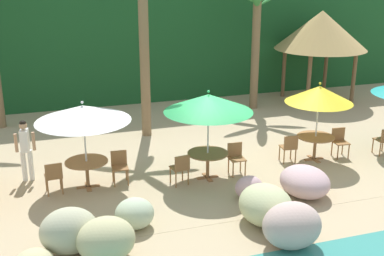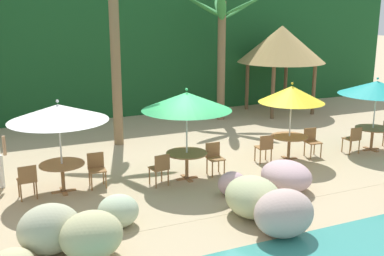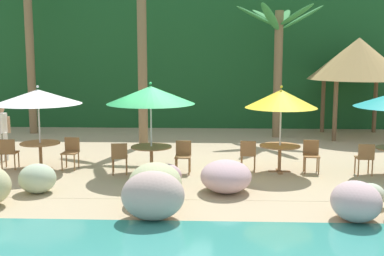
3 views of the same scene
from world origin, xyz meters
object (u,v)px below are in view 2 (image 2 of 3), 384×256
Objects in this scene: chair_white_seaward at (97,167)px; chair_green_inland at (160,167)px; umbrella_white at (58,113)px; chair_yellow_seaward at (312,140)px; umbrella_green at (187,101)px; dining_table_white at (62,168)px; chair_teal_inland at (353,138)px; palm_tree_second at (115,20)px; palm_tree_third at (222,36)px; chair_white_inland at (27,179)px; dining_table_green at (187,157)px; dining_table_teal at (373,132)px; chair_yellow_inland at (265,147)px; dining_table_yellow at (289,140)px; chair_green_seaward at (214,156)px; palapa_hut at (282,44)px; umbrella_teal at (377,88)px; umbrella_yellow at (292,94)px.

chair_white_seaward is 1.00× the size of chair_green_inland.
umbrella_white is 2.75× the size of chair_green_inland.
umbrella_green is at bearing -176.00° from chair_yellow_seaward.
dining_table_white is 1.26× the size of chair_white_seaward.
chair_teal_inland is (8.84, -0.45, -0.10)m from dining_table_white.
palm_tree_second reaches higher than palm_tree_third.
chair_white_inland reaches higher than dining_table_green.
chair_green_inland reaches higher than dining_table_green.
palm_tree_second reaches higher than chair_teal_inland.
umbrella_green is 2.84× the size of chair_yellow_seaward.
palm_tree_second reaches higher than dining_table_teal.
dining_table_green is 1.26× the size of chair_yellow_inland.
palm_tree_third is (0.61, 5.65, 2.77)m from dining_table_yellow.
palapa_hut is at bearing 44.24° from chair_green_seaward.
chair_green_seaward reaches higher than dining_table_white.
dining_table_white is 1.00× the size of dining_table_yellow.
umbrella_teal reaches higher than chair_teal_inland.
umbrella_green is 5.89m from chair_teal_inland.
chair_white_seaward is at bearing 169.08° from umbrella_green.
umbrella_green is 2.24× the size of dining_table_teal.
chair_green_inland is at bearing -178.08° from dining_table_teal.
chair_yellow_inland is at bearing 6.84° from chair_green_seaward.
umbrella_white is at bearing 177.10° from chair_teal_inland.
umbrella_green is at bearing -175.49° from chair_green_seaward.
dining_table_green is at bearing -79.60° from palm_tree_second.
palm_tree_third is at bearing 40.61° from chair_white_seaward.
chair_green_seaward reaches higher than dining_table_yellow.
umbrella_teal is at bearing -3.61° from chair_yellow_inland.
chair_green_seaward is 0.79× the size of dining_table_yellow.
umbrella_yellow is 2.68m from chair_teal_inland.
chair_yellow_inland is at bearing -104.53° from palm_tree_third.
chair_yellow_seaward is 0.14× the size of palm_tree_second.
palm_tree_second is at bearing 100.40° from dining_table_green.
chair_yellow_seaward is (4.32, 0.30, -0.10)m from dining_table_green.
dining_table_yellow is (0.00, 0.00, -1.39)m from umbrella_yellow.
umbrella_teal is at bearing -2.21° from umbrella_white.
umbrella_white is 0.97× the size of umbrella_green.
umbrella_green is 7.31m from palm_tree_third.
chair_yellow_seaward is at bearing 172.98° from umbrella_teal.
chair_green_inland is (1.49, -0.66, 0.00)m from chair_white_seaward.
chair_yellow_inland is at bearing -127.40° from palapa_hut.
chair_green_inland is 1.00× the size of chair_yellow_seaward.
palapa_hut is (3.65, 5.90, 2.35)m from dining_table_yellow.
palm_tree_third is at bearing 75.47° from chair_yellow_inland.
chair_green_seaward is (3.17, -0.38, 0.00)m from chair_white_seaward.
umbrella_yellow is (2.62, 0.21, 1.49)m from chair_green_seaward.
umbrella_yellow is 7.00m from palapa_hut.
dining_table_green and dining_table_teal have the same top height.
dining_table_white is at bearing -142.69° from palm_tree_third.
palm_tree_third reaches higher than umbrella_yellow.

